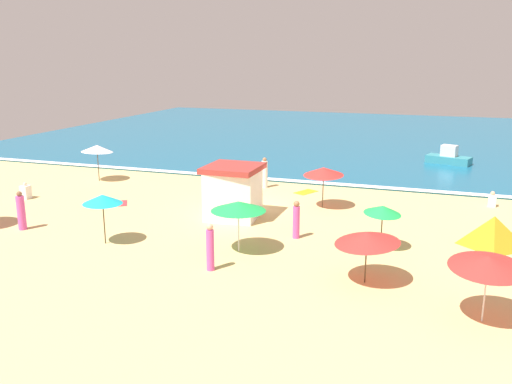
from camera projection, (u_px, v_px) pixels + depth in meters
ground_plane at (255, 207)px, 28.58m from camera, size 60.00×60.00×0.00m
ocean_water at (347, 135)px, 54.24m from camera, size 60.00×44.00×0.10m
wave_breaker_foam at (288, 180)px, 34.33m from camera, size 57.00×0.70×0.01m
lifeguard_cabana at (233, 191)px, 26.45m from camera, size 2.60×2.72×2.61m
beach_umbrella_0 at (383, 210)px, 21.87m from camera, size 2.16×2.15×1.94m
beach_umbrella_1 at (324, 171)px, 28.00m from camera, size 2.43×2.44×2.23m
beach_umbrella_2 at (97, 149)px, 34.12m from camera, size 2.79×2.79×2.36m
beach_umbrella_4 at (102, 199)px, 22.56m from camera, size 1.88×1.87×2.16m
beach_umbrella_5 at (488, 262)px, 15.79m from camera, size 2.27×2.29×2.17m
beach_umbrella_6 at (367, 237)px, 18.66m from camera, size 3.15×3.14×1.98m
beach_umbrella_7 at (238, 206)px, 21.62m from camera, size 3.00×3.01×2.12m
beach_tent at (493, 232)px, 22.42m from camera, size 2.10×1.84×1.34m
beachgoer_0 at (296, 220)px, 23.51m from camera, size 0.36×0.36×1.68m
beachgoer_1 at (492, 200)px, 28.62m from camera, size 0.42×0.42×0.84m
beachgoer_2 at (265, 174)px, 32.66m from camera, size 0.51×0.51×1.85m
beachgoer_3 at (210, 248)px, 19.94m from camera, size 0.32×0.32×1.81m
beachgoer_4 at (26, 192)px, 30.20m from camera, size 0.47×0.47×0.94m
beachgoer_5 at (21, 212)px, 24.69m from camera, size 0.44×0.44×1.80m
beach_towel_0 at (306, 192)px, 31.74m from camera, size 1.35×1.63×0.01m
beach_towel_1 at (234, 197)px, 30.55m from camera, size 1.43×1.61×0.01m
beach_towel_2 at (120, 203)px, 29.29m from camera, size 1.27×1.45×0.01m
small_boat_0 at (449, 158)px, 39.58m from camera, size 3.32×2.13×1.37m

